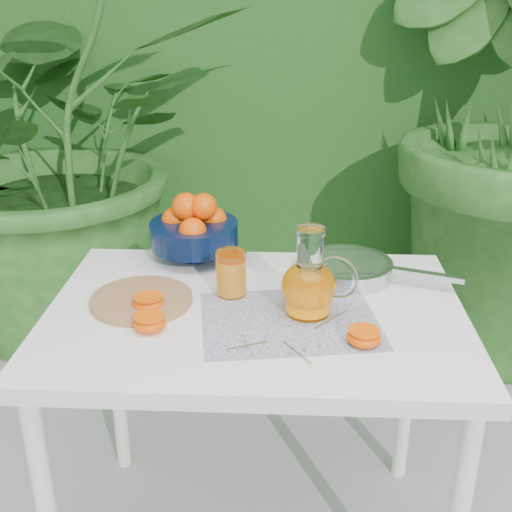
{
  "coord_description": "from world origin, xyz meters",
  "views": [
    {
      "loc": [
        0.14,
        -1.42,
        1.48
      ],
      "look_at": [
        0.07,
        -0.04,
        0.88
      ],
      "focal_mm": 45.0,
      "sensor_mm": 36.0,
      "label": 1
    }
  ],
  "objects_px": {
    "juice_pitcher": "(310,285)",
    "saute_pan": "(349,268)",
    "cutting_board": "(142,300)",
    "white_table": "(256,338)",
    "fruit_bowl": "(194,228)"
  },
  "relations": [
    {
      "from": "juice_pitcher",
      "to": "saute_pan",
      "type": "distance_m",
      "value": 0.25
    },
    {
      "from": "cutting_board",
      "to": "juice_pitcher",
      "type": "relative_size",
      "value": 1.17
    },
    {
      "from": "cutting_board",
      "to": "fruit_bowl",
      "type": "height_order",
      "value": "fruit_bowl"
    },
    {
      "from": "juice_pitcher",
      "to": "white_table",
      "type": "bearing_deg",
      "value": 171.45
    },
    {
      "from": "saute_pan",
      "to": "fruit_bowl",
      "type": "bearing_deg",
      "value": 166.21
    },
    {
      "from": "fruit_bowl",
      "to": "saute_pan",
      "type": "bearing_deg",
      "value": -13.79
    },
    {
      "from": "fruit_bowl",
      "to": "saute_pan",
      "type": "distance_m",
      "value": 0.44
    },
    {
      "from": "fruit_bowl",
      "to": "juice_pitcher",
      "type": "bearing_deg",
      "value": -45.61
    },
    {
      "from": "cutting_board",
      "to": "juice_pitcher",
      "type": "bearing_deg",
      "value": -5.33
    },
    {
      "from": "white_table",
      "to": "fruit_bowl",
      "type": "relative_size",
      "value": 3.76
    },
    {
      "from": "juice_pitcher",
      "to": "saute_pan",
      "type": "relative_size",
      "value": 0.49
    },
    {
      "from": "fruit_bowl",
      "to": "juice_pitcher",
      "type": "distance_m",
      "value": 0.45
    },
    {
      "from": "cutting_board",
      "to": "saute_pan",
      "type": "height_order",
      "value": "saute_pan"
    },
    {
      "from": "juice_pitcher",
      "to": "saute_pan",
      "type": "xyz_separation_m",
      "value": [
        0.11,
        0.22,
        -0.05
      ]
    },
    {
      "from": "white_table",
      "to": "cutting_board",
      "type": "bearing_deg",
      "value": 176.14
    }
  ]
}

